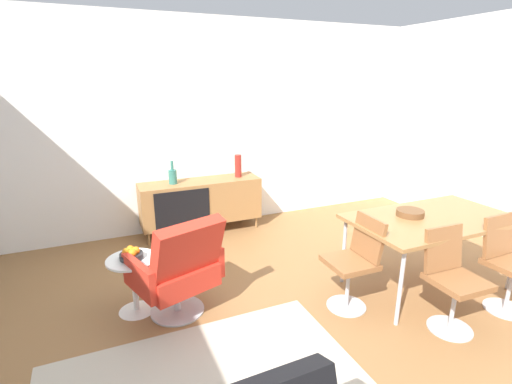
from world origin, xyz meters
name	(u,v)px	position (x,y,z in m)	size (l,w,h in m)	color
ground_plane	(302,320)	(0.00, 0.00, 0.00)	(8.32, 8.32, 0.00)	olive
wall_back	(210,126)	(0.00, 2.60, 1.40)	(6.80, 0.12, 2.80)	white
sideboard	(201,201)	(-0.25, 2.30, 0.44)	(1.60, 0.45, 0.72)	olive
vase_cobalt	(238,166)	(0.29, 2.30, 0.87)	(0.09, 0.09, 0.31)	maroon
vase_sculptural_dark	(173,176)	(-0.61, 2.30, 0.82)	(0.11, 0.11, 0.30)	#337266
dining_table	(432,221)	(1.43, 0.02, 0.70)	(1.60, 0.90, 0.74)	olive
wooden_bowl_on_table	(410,213)	(1.26, 0.13, 0.77)	(0.26, 0.26, 0.06)	brown
dining_chair_front_right	(508,260)	(1.78, -0.54, 0.47)	(0.41, 0.43, 0.86)	brown
dining_chair_front_left	(452,276)	(1.09, -0.54, 0.47)	(0.41, 0.44, 0.86)	brown
dining_chair_near_window	(355,259)	(0.54, 0.02, 0.47)	(0.43, 0.41, 0.86)	brown
lounge_chair_red	(179,267)	(-0.95, 0.50, 0.47)	(0.84, 0.81, 0.95)	red
side_table_round	(134,279)	(-1.30, 0.72, 0.32)	(0.44, 0.44, 0.52)	white
fruit_bowl	(131,254)	(-1.30, 0.72, 0.56)	(0.20, 0.20, 0.11)	#262628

